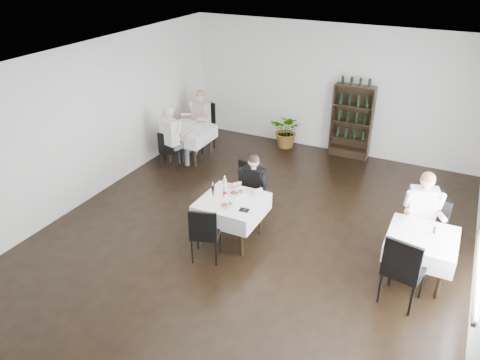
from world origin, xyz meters
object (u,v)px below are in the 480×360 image
at_px(main_table, 232,207).
at_px(potted_tree, 287,131).
at_px(diner_main, 251,185).
at_px(wine_shelf, 352,122).

xyz_separation_m(main_table, potted_tree, (-0.61, 4.16, -0.19)).
bearing_deg(potted_tree, main_table, -81.67).
relative_size(main_table, diner_main, 0.76).
distance_m(wine_shelf, main_table, 4.41).
bearing_deg(main_table, potted_tree, 98.33).
bearing_deg(potted_tree, wine_shelf, 5.78).
bearing_deg(main_table, diner_main, 81.85).
distance_m(wine_shelf, potted_tree, 1.57).
distance_m(main_table, diner_main, 0.61).
bearing_deg(main_table, wine_shelf, 78.22).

